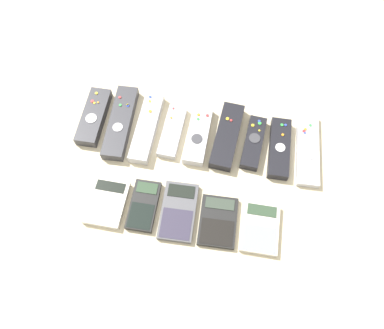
% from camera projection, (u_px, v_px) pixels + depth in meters
% --- Properties ---
extents(ground_plane, '(3.00, 3.00, 0.00)m').
position_uv_depth(ground_plane, '(189.00, 180.00, 0.94)').
color(ground_plane, beige).
extents(remote_0, '(0.06, 0.17, 0.03)m').
position_uv_depth(remote_0, '(94.00, 117.00, 1.01)').
color(remote_0, '#333338').
rests_on(remote_0, ground_plane).
extents(remote_1, '(0.07, 0.22, 0.03)m').
position_uv_depth(remote_1, '(121.00, 122.00, 1.00)').
color(remote_1, '#333338').
rests_on(remote_1, ground_plane).
extents(remote_2, '(0.05, 0.21, 0.03)m').
position_uv_depth(remote_2, '(147.00, 127.00, 0.99)').
color(remote_2, '#B7B7BC').
rests_on(remote_2, ground_plane).
extents(remote_3, '(0.05, 0.16, 0.02)m').
position_uv_depth(remote_3, '(172.00, 131.00, 0.99)').
color(remote_3, '#B7B7BC').
rests_on(remote_3, ground_plane).
extents(remote_4, '(0.05, 0.17, 0.03)m').
position_uv_depth(remote_4, '(198.00, 135.00, 0.98)').
color(remote_4, '#B7B7BC').
rests_on(remote_4, ground_plane).
extents(remote_5, '(0.07, 0.20, 0.03)m').
position_uv_depth(remote_5, '(227.00, 136.00, 0.98)').
color(remote_5, black).
rests_on(remote_5, ground_plane).
extents(remote_6, '(0.06, 0.15, 0.02)m').
position_uv_depth(remote_6, '(253.00, 143.00, 0.97)').
color(remote_6, black).
rests_on(remote_6, ground_plane).
extents(remote_7, '(0.06, 0.17, 0.03)m').
position_uv_depth(remote_7, '(279.00, 148.00, 0.97)').
color(remote_7, black).
rests_on(remote_7, ground_plane).
extents(remote_8, '(0.07, 0.21, 0.02)m').
position_uv_depth(remote_8, '(308.00, 149.00, 0.97)').
color(remote_8, '#B7B7BC').
rests_on(remote_8, ground_plane).
extents(calculator_0, '(0.09, 0.12, 0.02)m').
position_uv_depth(calculator_0, '(107.00, 203.00, 0.90)').
color(calculator_0, beige).
rests_on(calculator_0, ground_plane).
extents(calculator_1, '(0.07, 0.13, 0.02)m').
position_uv_depth(calculator_1, '(144.00, 205.00, 0.90)').
color(calculator_1, black).
rests_on(calculator_1, ground_plane).
extents(calculator_2, '(0.09, 0.15, 0.02)m').
position_uv_depth(calculator_2, '(178.00, 211.00, 0.90)').
color(calculator_2, '#4C4C51').
rests_on(calculator_2, ground_plane).
extents(calculator_3, '(0.09, 0.13, 0.01)m').
position_uv_depth(calculator_3, '(218.00, 221.00, 0.89)').
color(calculator_3, black).
rests_on(calculator_3, ground_plane).
extents(calculator_4, '(0.09, 0.12, 0.02)m').
position_uv_depth(calculator_4, '(260.00, 228.00, 0.88)').
color(calculator_4, beige).
rests_on(calculator_4, ground_plane).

